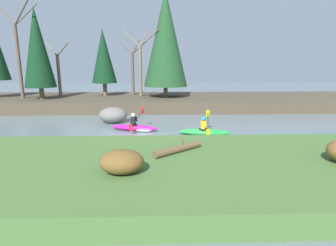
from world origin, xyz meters
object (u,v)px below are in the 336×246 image
Objects in this scene: driftwood_log at (178,149)px; kayaker_middle at (136,127)px; boulder_midstream at (113,115)px; kayaker_lead at (205,131)px.

kayaker_middle is at bearing 70.72° from driftwood_log.
kayaker_middle is 1.55× the size of boulder_midstream.
driftwood_log is at bearing -65.65° from boulder_midstream.
kayaker_lead is 1.56× the size of boulder_midstream.
kayaker_lead is at bearing 31.71° from driftwood_log.
kayaker_middle is at bearing -52.99° from boulder_midstream.
kayaker_lead is at bearing -1.50° from kayaker_middle.
boulder_midstream is (-5.34, 3.32, 0.29)m from kayaker_lead.
kayaker_lead is 3.86m from kayaker_middle.
boulder_midstream is at bearing 157.41° from kayaker_lead.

